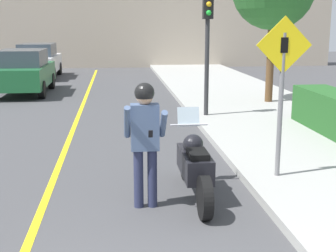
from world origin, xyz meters
name	(u,v)px	position (x,y,z in m)	size (l,w,h in m)	color
road_center_line	(63,156)	(-0.60, 6.00, 0.00)	(0.12, 36.00, 0.01)	yellow
building_backdrop	(106,9)	(0.00, 26.00, 3.49)	(28.00, 1.20, 6.98)	#B2A38E
motorcycle	(194,165)	(1.69, 3.48, 0.50)	(0.62, 2.33, 1.29)	black
person_biker	(145,131)	(0.91, 3.14, 1.14)	(0.59, 0.49, 1.83)	#282D4C
crossing_sign	(282,82)	(3.17, 3.91, 1.71)	(0.91, 0.08, 2.61)	slate
traffic_light	(208,29)	(2.99, 9.25, 2.50)	(0.26, 0.30, 3.36)	#2D2D30
parked_car_green	(24,71)	(-2.96, 14.94, 0.86)	(1.88, 4.20, 1.68)	black
parked_car_white	(38,60)	(-3.27, 20.41, 0.86)	(1.88, 4.20, 1.68)	black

